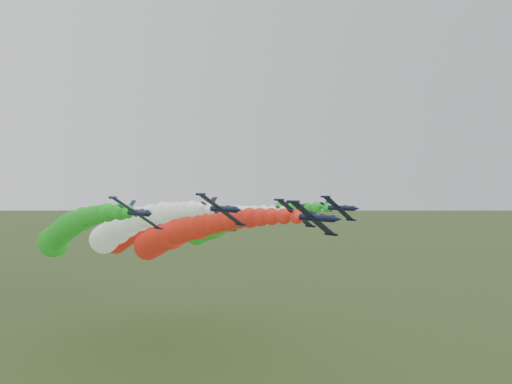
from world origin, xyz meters
TOP-DOWN VIEW (x-y plane):
  - jet_lead at (-1.79, 39.16)m, footprint 13.37×75.88m
  - jet_inner_left at (-8.05, 53.74)m, footprint 13.62×76.12m
  - jet_inner_right at (8.13, 54.37)m, footprint 13.38×75.89m
  - jet_outer_left at (-19.52, 59.61)m, footprint 13.77×76.28m
  - jet_outer_right at (23.32, 57.79)m, footprint 13.12×75.62m
  - jet_trail at (1.97, 71.09)m, footprint 13.65×76.16m

SIDE VIEW (x-z plane):
  - jet_trail at x=1.97m, z-range 18.80..35.64m
  - jet_inner_right at x=8.13m, z-range 20.47..37.04m
  - jet_lead at x=-1.79m, z-range 20.60..37.16m
  - jet_outer_right at x=23.32m, z-range 21.16..37.46m
  - jet_outer_left at x=-19.52m, z-range 20.84..37.80m
  - jet_inner_left at x=-8.05m, z-range 21.37..38.18m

